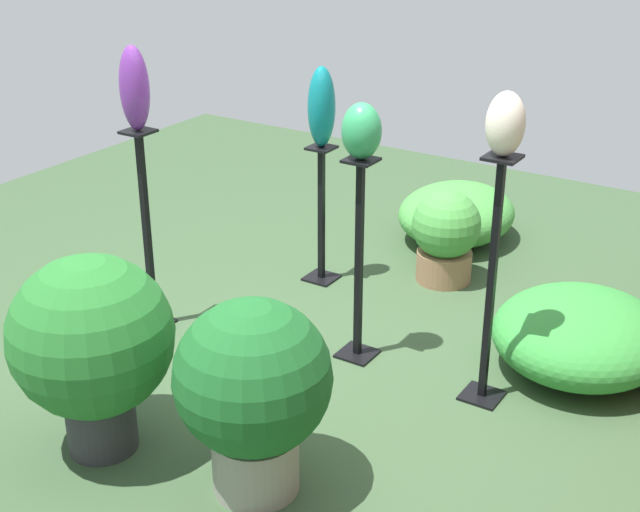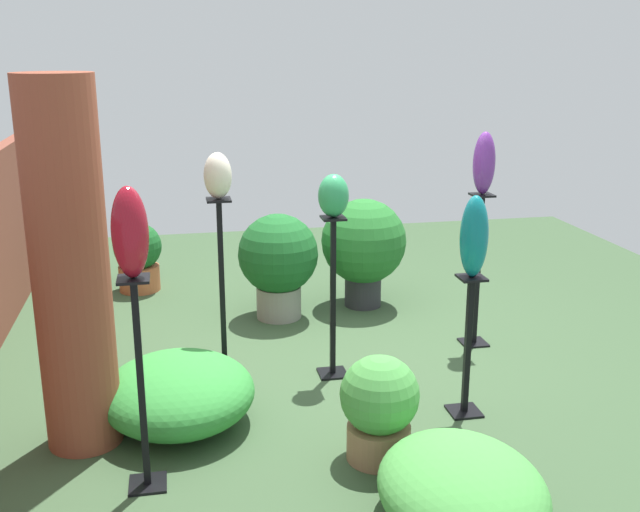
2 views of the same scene
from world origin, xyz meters
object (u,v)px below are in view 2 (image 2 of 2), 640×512
(pedestal_jade, at_px, (333,305))
(pedestal_ruby, at_px, (142,394))
(art_vase_ruby, at_px, (130,232))
(potted_plant_near_pillar, at_px, (364,245))
(art_vase_violet, at_px, (484,163))
(pedestal_violet, at_px, (477,277))
(brick_pillar, at_px, (70,269))
(potted_plant_front_right, at_px, (278,259))
(art_vase_jade, at_px, (333,196))
(potted_plant_mid_left, at_px, (379,406))
(potted_plant_walkway_edge, at_px, (138,255))
(pedestal_ivory, at_px, (222,301))
(art_vase_ivory, at_px, (218,176))
(pedestal_teal, at_px, (467,353))
(art_vase_teal, at_px, (474,237))

(pedestal_jade, height_order, pedestal_ruby, pedestal_ruby)
(art_vase_ruby, height_order, potted_plant_near_pillar, art_vase_ruby)
(art_vase_violet, bearing_deg, art_vase_ruby, 121.45)
(pedestal_ruby, height_order, pedestal_violet, pedestal_violet)
(brick_pillar, height_order, potted_plant_front_right, brick_pillar)
(art_vase_jade, xyz_separation_m, potted_plant_mid_left, (-1.16, -0.02, -0.98))
(potted_plant_walkway_edge, bearing_deg, pedestal_jade, -147.65)
(potted_plant_walkway_edge, bearing_deg, potted_plant_front_right, -129.54)
(potted_plant_near_pillar, xyz_separation_m, potted_plant_mid_left, (-2.55, 0.56, -0.24))
(brick_pillar, distance_m, art_vase_jade, 1.77)
(potted_plant_mid_left, bearing_deg, art_vase_violet, -38.64)
(pedestal_ivory, height_order, art_vase_violet, art_vase_violet)
(art_vase_ivory, bearing_deg, potted_plant_front_right, -24.55)
(pedestal_jade, xyz_separation_m, potted_plant_walkway_edge, (2.24, 1.42, -0.18))
(pedestal_teal, xyz_separation_m, potted_plant_front_right, (1.97, 0.92, 0.11))
(art_vase_teal, relative_size, potted_plant_walkway_edge, 0.76)
(art_vase_jade, bearing_deg, potted_plant_near_pillar, -22.66)
(potted_plant_front_right, relative_size, potted_plant_near_pillar, 0.93)
(art_vase_jade, xyz_separation_m, art_vase_teal, (-0.73, -0.71, -0.14))
(art_vase_violet, bearing_deg, art_vase_teal, 154.71)
(art_vase_ruby, distance_m, potted_plant_mid_left, 1.68)
(potted_plant_mid_left, bearing_deg, art_vase_ruby, 91.02)
(potted_plant_near_pillar, bearing_deg, art_vase_ruby, 144.22)
(art_vase_ruby, bearing_deg, pedestal_ruby, 180.00)
(art_vase_jade, xyz_separation_m, art_vase_ivory, (0.02, 0.77, 0.16))
(potted_plant_near_pillar, distance_m, potted_plant_mid_left, 2.62)
(art_vase_violet, bearing_deg, pedestal_violet, -93.58)
(pedestal_violet, distance_m, potted_plant_near_pillar, 1.23)
(brick_pillar, relative_size, potted_plant_walkway_edge, 3.24)
(art_vase_ruby, height_order, art_vase_ivory, art_vase_ruby)
(art_vase_ivory, height_order, potted_plant_mid_left, art_vase_ivory)
(brick_pillar, distance_m, pedestal_violet, 3.06)
(pedestal_jade, distance_m, pedestal_teal, 1.03)
(pedestal_ruby, relative_size, pedestal_ivory, 0.89)
(pedestal_jade, distance_m, art_vase_violet, 1.55)
(pedestal_ruby, distance_m, pedestal_teal, 2.03)
(pedestal_ivory, xyz_separation_m, art_vase_teal, (-0.75, -1.47, 0.57))
(brick_pillar, relative_size, art_vase_violet, 4.61)
(pedestal_violet, distance_m, potted_plant_front_right, 1.68)
(art_vase_ruby, bearing_deg, potted_plant_front_right, -23.73)
(brick_pillar, bearing_deg, art_vase_ivory, -53.72)
(art_vase_violet, bearing_deg, brick_pillar, 108.68)
(pedestal_ruby, relative_size, potted_plant_near_pillar, 1.20)
(art_vase_jade, distance_m, art_vase_ruby, 1.74)
(brick_pillar, relative_size, pedestal_ivory, 1.64)
(pedestal_teal, height_order, potted_plant_mid_left, pedestal_teal)
(pedestal_teal, bearing_deg, pedestal_jade, 44.06)
(art_vase_jade, xyz_separation_m, potted_plant_walkway_edge, (2.24, 1.42, -0.96))
(art_vase_jade, xyz_separation_m, art_vase_violet, (0.34, -1.22, 0.13))
(pedestal_ruby, relative_size, art_vase_jade, 3.99)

